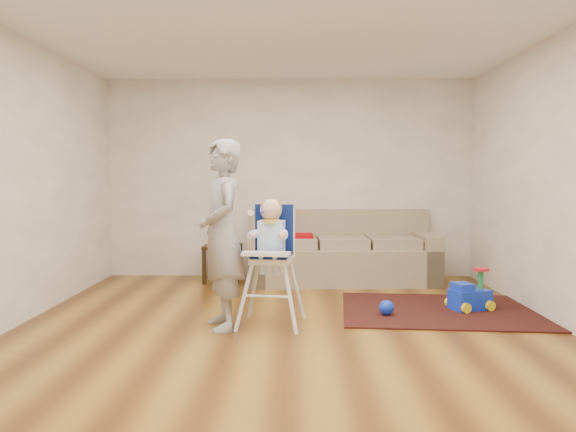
{
  "coord_description": "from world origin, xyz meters",
  "views": [
    {
      "loc": [
        0.06,
        -4.99,
        1.38
      ],
      "look_at": [
        0.0,
        0.4,
        1.0
      ],
      "focal_mm": 35.0,
      "sensor_mm": 36.0,
      "label": 1
    }
  ],
  "objects_px": {
    "high_chair": "(271,264)",
    "adult": "(222,234)",
    "ride_on_toy": "(470,289)",
    "sofa": "(342,246)",
    "side_table": "(223,263)",
    "toy_ball": "(386,308)"
  },
  "relations": [
    {
      "from": "high_chair",
      "to": "adult",
      "type": "height_order",
      "value": "adult"
    },
    {
      "from": "ride_on_toy",
      "to": "high_chair",
      "type": "distance_m",
      "value": 2.14
    },
    {
      "from": "sofa",
      "to": "side_table",
      "type": "bearing_deg",
      "value": 177.46
    },
    {
      "from": "sofa",
      "to": "side_table",
      "type": "distance_m",
      "value": 1.58
    },
    {
      "from": "toy_ball",
      "to": "high_chair",
      "type": "xyz_separation_m",
      "value": [
        -1.12,
        -0.33,
        0.48
      ]
    },
    {
      "from": "side_table",
      "to": "toy_ball",
      "type": "xyz_separation_m",
      "value": [
        1.85,
        -1.86,
        -0.15
      ]
    },
    {
      "from": "side_table",
      "to": "high_chair",
      "type": "bearing_deg",
      "value": -71.56
    },
    {
      "from": "side_table",
      "to": "high_chair",
      "type": "distance_m",
      "value": 2.33
    },
    {
      "from": "sofa",
      "to": "adult",
      "type": "xyz_separation_m",
      "value": [
        -1.28,
        -2.27,
        0.39
      ]
    },
    {
      "from": "toy_ball",
      "to": "high_chair",
      "type": "distance_m",
      "value": 1.27
    },
    {
      "from": "ride_on_toy",
      "to": "adult",
      "type": "relative_size",
      "value": 0.25
    },
    {
      "from": "side_table",
      "to": "adult",
      "type": "xyz_separation_m",
      "value": [
        0.29,
        -2.29,
        0.62
      ]
    },
    {
      "from": "ride_on_toy",
      "to": "adult",
      "type": "height_order",
      "value": "adult"
    },
    {
      "from": "high_chair",
      "to": "sofa",
      "type": "bearing_deg",
      "value": 77.2
    },
    {
      "from": "sofa",
      "to": "ride_on_toy",
      "type": "bearing_deg",
      "value": -54.55
    },
    {
      "from": "high_chair",
      "to": "toy_ball",
      "type": "bearing_deg",
      "value": 24.85
    },
    {
      "from": "sofa",
      "to": "side_table",
      "type": "relative_size",
      "value": 5.06
    },
    {
      "from": "side_table",
      "to": "high_chair",
      "type": "height_order",
      "value": "high_chair"
    },
    {
      "from": "sofa",
      "to": "toy_ball",
      "type": "xyz_separation_m",
      "value": [
        0.29,
        -1.83,
        -0.38
      ]
    },
    {
      "from": "sofa",
      "to": "high_chair",
      "type": "relative_size",
      "value": 2.06
    },
    {
      "from": "sofa",
      "to": "ride_on_toy",
      "type": "xyz_separation_m",
      "value": [
        1.19,
        -1.57,
        -0.24
      ]
    },
    {
      "from": "sofa",
      "to": "toy_ball",
      "type": "bearing_deg",
      "value": -82.68
    }
  ]
}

